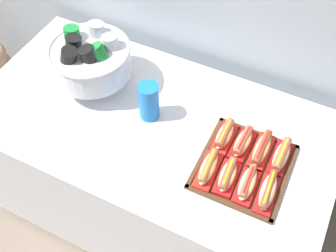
% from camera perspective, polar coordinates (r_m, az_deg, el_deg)
% --- Properties ---
extents(ground_plane, '(10.00, 10.00, 0.00)m').
position_cam_1_polar(ground_plane, '(2.33, -1.73, -10.90)').
color(ground_plane, '#7A6B5B').
extents(buffet_table, '(1.51, 0.79, 0.75)m').
position_cam_1_polar(buffet_table, '(1.99, -2.00, -5.68)').
color(buffet_table, silver).
rests_on(buffet_table, ground_plane).
extents(serving_tray, '(0.33, 0.36, 0.01)m').
position_cam_1_polar(serving_tray, '(1.59, 10.34, -5.52)').
color(serving_tray, '#472B19').
rests_on(serving_tray, buffet_table).
extents(hot_dog_0, '(0.07, 0.17, 0.06)m').
position_cam_1_polar(hot_dog_0, '(1.53, 5.53, -5.77)').
color(hot_dog_0, red).
rests_on(hot_dog_0, serving_tray).
extents(hot_dog_1, '(0.08, 0.16, 0.06)m').
position_cam_1_polar(hot_dog_1, '(1.52, 8.15, -6.78)').
color(hot_dog_1, red).
rests_on(hot_dog_1, serving_tray).
extents(hot_dog_2, '(0.07, 0.16, 0.06)m').
position_cam_1_polar(hot_dog_2, '(1.52, 10.80, -7.79)').
color(hot_dog_2, red).
rests_on(hot_dog_2, serving_tray).
extents(hot_dog_3, '(0.07, 0.17, 0.06)m').
position_cam_1_polar(hot_dog_3, '(1.52, 13.49, -8.75)').
color(hot_dog_3, red).
rests_on(hot_dog_3, serving_tray).
extents(hot_dog_4, '(0.07, 0.16, 0.06)m').
position_cam_1_polar(hot_dog_4, '(1.62, 7.73, -1.30)').
color(hot_dog_4, red).
rests_on(hot_dog_4, serving_tray).
extents(hot_dog_5, '(0.07, 0.16, 0.06)m').
position_cam_1_polar(hot_dog_5, '(1.62, 10.20, -2.25)').
color(hot_dog_5, '#B21414').
rests_on(hot_dog_5, serving_tray).
extents(hot_dog_6, '(0.06, 0.18, 0.06)m').
position_cam_1_polar(hot_dog_6, '(1.61, 12.70, -3.15)').
color(hot_dog_6, red).
rests_on(hot_dog_6, serving_tray).
extents(hot_dog_7, '(0.07, 0.17, 0.06)m').
position_cam_1_polar(hot_dog_7, '(1.61, 15.22, -4.03)').
color(hot_dog_7, '#B21414').
rests_on(hot_dog_7, serving_tray).
extents(punch_bowl, '(0.34, 0.34, 0.26)m').
position_cam_1_polar(punch_bowl, '(1.77, -10.61, 9.09)').
color(punch_bowl, silver).
rests_on(punch_bowl, buffet_table).
extents(cup_stack, '(0.08, 0.08, 0.17)m').
position_cam_1_polar(cup_stack, '(1.66, -2.66, 3.41)').
color(cup_stack, blue).
rests_on(cup_stack, buffet_table).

